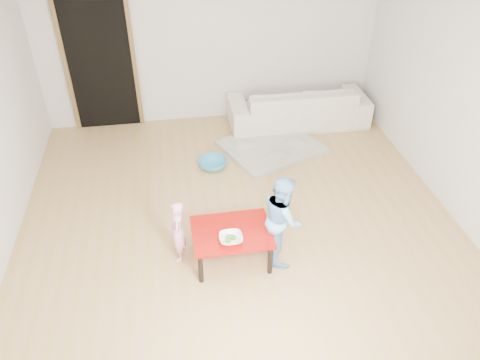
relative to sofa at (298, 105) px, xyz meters
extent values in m
cube|color=#AB8849|center=(-1.27, -2.05, -0.31)|extent=(5.00, 5.00, 0.01)
cube|color=beige|center=(-1.27, 0.45, 0.99)|extent=(5.00, 0.02, 2.60)
cube|color=beige|center=(1.23, -2.05, 0.99)|extent=(0.02, 5.00, 2.60)
imported|color=silver|center=(0.00, 0.00, 0.00)|extent=(2.11, 0.83, 0.62)
cube|color=#F8A41B|center=(-0.38, -0.15, 0.15)|extent=(0.42, 0.38, 0.11)
imported|color=white|center=(-1.47, -2.90, 0.12)|extent=(0.23, 0.23, 0.06)
imported|color=pink|center=(-1.98, -2.63, 0.05)|extent=(0.18, 0.27, 0.71)
imported|color=#6CAFFA|center=(-0.92, -2.76, 0.19)|extent=(0.40, 0.50, 1.00)
imported|color=#3190BC|center=(-1.44, -1.01, -0.25)|extent=(0.38, 0.38, 0.12)
camera|label=1|loc=(-1.92, -6.25, 3.27)|focal=35.00mm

